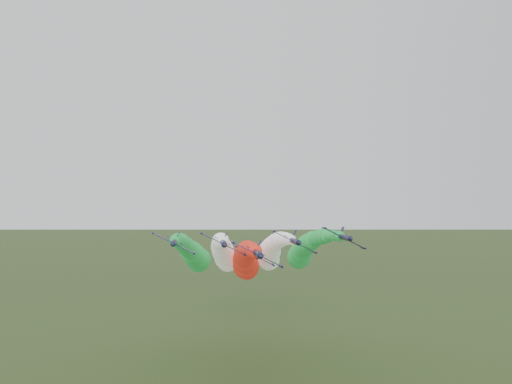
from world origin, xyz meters
TOP-DOWN VIEW (x-y plane):
  - jet_lead at (4.86, 41.72)m, footprint 14.29×87.21m
  - jet_inner_left at (-1.03, 52.33)m, footprint 14.13×87.05m
  - jet_inner_right at (14.10, 53.13)m, footprint 14.18×87.10m
  - jet_outer_left at (-11.19, 63.27)m, footprint 14.82×87.74m
  - jet_outer_right at (26.19, 58.09)m, footprint 14.67×87.59m
  - jet_trail at (7.14, 66.47)m, footprint 14.28×87.20m

SIDE VIEW (x-z plane):
  - jet_trail at x=7.14m, z-range 25.25..44.52m
  - jet_lead at x=4.86m, z-range 27.95..47.23m
  - jet_outer_left at x=-11.19m, z-range 27.93..47.74m
  - jet_inner_left at x=-1.03m, z-range 29.37..48.50m
  - jet_inner_right at x=14.10m, z-range 29.45..48.62m
  - jet_outer_right at x=26.19m, z-range 29.38..49.05m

